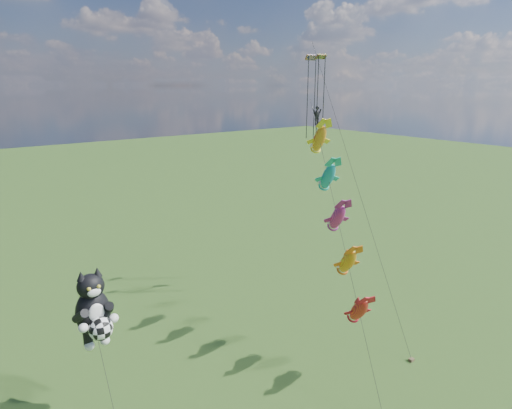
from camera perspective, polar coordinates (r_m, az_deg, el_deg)
cat_kite_rig at (r=28.84m, az=-20.78°, el=-13.04°), size 2.42×4.04×9.97m
fish_windsock_rig at (r=33.00m, az=10.81°, el=-1.74°), size 6.79×14.55×19.51m
parafoil_rig at (r=42.72m, az=8.34°, el=12.57°), size 5.13×17.14×24.79m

